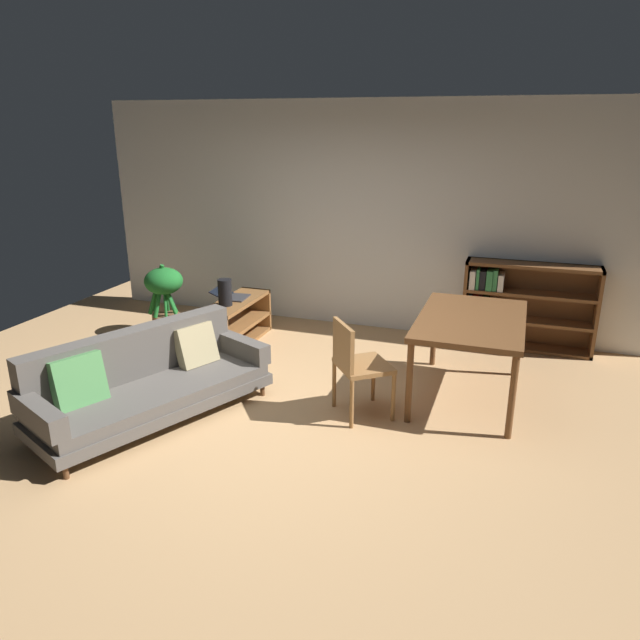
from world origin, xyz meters
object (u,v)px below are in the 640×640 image
object	(u,v)px
potted_floor_plant	(165,294)
bookshelf	(517,306)
open_laptop	(232,296)
dining_chair_near	(356,362)
dining_table	(471,325)
fabric_couch	(146,380)
media_console	(236,323)
desk_speaker	(225,292)

from	to	relation	value
potted_floor_plant	bookshelf	xyz separation A→B (m)	(3.98, 0.94, -0.01)
open_laptop	potted_floor_plant	bearing A→B (deg)	-174.67
potted_floor_plant	dining_chair_near	xyz separation A→B (m)	(2.73, -1.26, 0.00)
dining_table	dining_chair_near	xyz separation A→B (m)	(-0.87, -0.69, -0.21)
dining_chair_near	bookshelf	size ratio (longest dim) A/B	0.60
bookshelf	fabric_couch	bearing A→B (deg)	-136.35
media_console	potted_floor_plant	distance (m)	0.97
fabric_couch	potted_floor_plant	bearing A→B (deg)	118.85
open_laptop	potted_floor_plant	world-z (taller)	potted_floor_plant
desk_speaker	open_laptop	bearing A→B (deg)	103.96
fabric_couch	media_console	xyz separation A→B (m)	(-0.09, 1.85, -0.08)
open_laptop	dining_chair_near	distance (m)	2.31
media_console	desk_speaker	xyz separation A→B (m)	(-0.02, -0.19, 0.41)
fabric_couch	media_console	world-z (taller)	fabric_couch
desk_speaker	dining_table	distance (m)	2.70
dining_table	bookshelf	world-z (taller)	bookshelf
fabric_couch	dining_chair_near	world-z (taller)	dining_chair_near
desk_speaker	potted_floor_plant	xyz separation A→B (m)	(-0.92, 0.21, -0.17)
potted_floor_plant	bookshelf	size ratio (longest dim) A/B	0.61
desk_speaker	bookshelf	bearing A→B (deg)	20.57
fabric_couch	open_laptop	xyz separation A→B (m)	(-0.18, 1.95, 0.20)
fabric_couch	dining_table	world-z (taller)	dining_table
fabric_couch	potted_floor_plant	world-z (taller)	potted_floor_plant
dining_table	bookshelf	bearing A→B (deg)	76.02
media_console	potted_floor_plant	world-z (taller)	potted_floor_plant
media_console	bookshelf	xyz separation A→B (m)	(3.03, 0.96, 0.24)
potted_floor_plant	dining_chair_near	distance (m)	3.01
media_console	desk_speaker	world-z (taller)	desk_speaker
fabric_couch	dining_table	size ratio (longest dim) A/B	1.52
open_laptop	bookshelf	bearing A→B (deg)	15.41
potted_floor_plant	bookshelf	world-z (taller)	bookshelf
bookshelf	potted_floor_plant	bearing A→B (deg)	-166.69
media_console	bookshelf	size ratio (longest dim) A/B	0.81
potted_floor_plant	dining_table	size ratio (longest dim) A/B	0.60
fabric_couch	open_laptop	distance (m)	1.97
dining_table	dining_chair_near	bearing A→B (deg)	-141.61
open_laptop	dining_chair_near	size ratio (longest dim) A/B	0.50
desk_speaker	dining_chair_near	size ratio (longest dim) A/B	0.35
open_laptop	dining_chair_near	world-z (taller)	dining_chair_near
media_console	dining_table	xyz separation A→B (m)	(2.66, -0.55, 0.45)
dining_chair_near	bookshelf	distance (m)	2.53
fabric_couch	bookshelf	world-z (taller)	bookshelf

